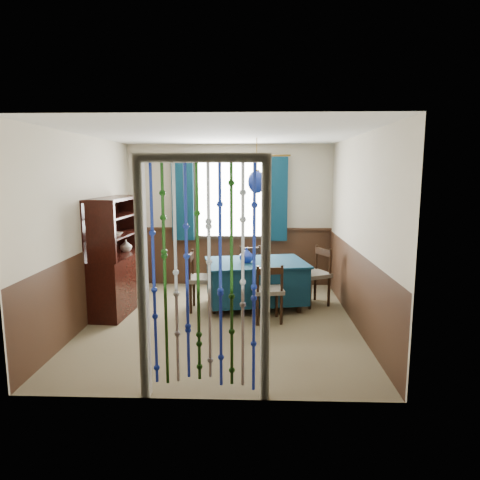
{
  "coord_description": "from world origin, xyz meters",
  "views": [
    {
      "loc": [
        0.44,
        -5.56,
        2.03
      ],
      "look_at": [
        0.23,
        0.49,
        1.06
      ],
      "focal_mm": 32.0,
      "sensor_mm": 36.0,
      "label": 1
    }
  ],
  "objects_px": {
    "chair_right": "(315,274)",
    "dining_table": "(256,280)",
    "chair_left": "(201,279)",
    "vase_sideboard": "(126,245)",
    "chair_far": "(251,270)",
    "pendant_lamp": "(257,182)",
    "bowl_shelf": "(115,234)",
    "chair_near": "(268,291)",
    "sideboard": "(117,272)",
    "vase_table": "(246,256)"
  },
  "relations": [
    {
      "from": "sideboard",
      "to": "vase_sideboard",
      "type": "bearing_deg",
      "value": 81.84
    },
    {
      "from": "bowl_shelf",
      "to": "chair_near",
      "type": "bearing_deg",
      "value": -5.35
    },
    {
      "from": "dining_table",
      "to": "sideboard",
      "type": "bearing_deg",
      "value": 175.53
    },
    {
      "from": "chair_near",
      "to": "chair_left",
      "type": "height_order",
      "value": "chair_left"
    },
    {
      "from": "chair_far",
      "to": "pendant_lamp",
      "type": "relative_size",
      "value": 1.02
    },
    {
      "from": "dining_table",
      "to": "chair_right",
      "type": "xyz_separation_m",
      "value": [
        0.9,
        0.16,
        0.06
      ]
    },
    {
      "from": "chair_near",
      "to": "sideboard",
      "type": "height_order",
      "value": "sideboard"
    },
    {
      "from": "vase_table",
      "to": "chair_far",
      "type": "bearing_deg",
      "value": 84.65
    },
    {
      "from": "sideboard",
      "to": "vase_sideboard",
      "type": "height_order",
      "value": "sideboard"
    },
    {
      "from": "chair_left",
      "to": "chair_right",
      "type": "bearing_deg",
      "value": 100.13
    },
    {
      "from": "chair_left",
      "to": "sideboard",
      "type": "xyz_separation_m",
      "value": [
        -1.22,
        -0.07,
        0.12
      ]
    },
    {
      "from": "dining_table",
      "to": "pendant_lamp",
      "type": "relative_size",
      "value": 2.07
    },
    {
      "from": "chair_left",
      "to": "vase_table",
      "type": "height_order",
      "value": "vase_table"
    },
    {
      "from": "vase_sideboard",
      "to": "chair_far",
      "type": "bearing_deg",
      "value": 17.5
    },
    {
      "from": "chair_far",
      "to": "chair_left",
      "type": "xyz_separation_m",
      "value": [
        -0.73,
        -0.8,
        0.04
      ]
    },
    {
      "from": "pendant_lamp",
      "to": "chair_right",
      "type": "bearing_deg",
      "value": 10.38
    },
    {
      "from": "dining_table",
      "to": "chair_right",
      "type": "relative_size",
      "value": 1.83
    },
    {
      "from": "sideboard",
      "to": "bowl_shelf",
      "type": "bearing_deg",
      "value": -70.74
    },
    {
      "from": "chair_left",
      "to": "vase_table",
      "type": "bearing_deg",
      "value": 97.56
    },
    {
      "from": "chair_left",
      "to": "dining_table",
      "type": "bearing_deg",
      "value": 100.61
    },
    {
      "from": "dining_table",
      "to": "bowl_shelf",
      "type": "xyz_separation_m",
      "value": [
        -1.97,
        -0.45,
        0.76
      ]
    },
    {
      "from": "sideboard",
      "to": "vase_table",
      "type": "distance_m",
      "value": 1.9
    },
    {
      "from": "chair_right",
      "to": "sideboard",
      "type": "distance_m",
      "value": 2.96
    },
    {
      "from": "chair_near",
      "to": "sideboard",
      "type": "relative_size",
      "value": 0.49
    },
    {
      "from": "dining_table",
      "to": "sideboard",
      "type": "height_order",
      "value": "sideboard"
    },
    {
      "from": "chair_right",
      "to": "chair_near",
      "type": "bearing_deg",
      "value": 110.89
    },
    {
      "from": "dining_table",
      "to": "pendant_lamp",
      "type": "xyz_separation_m",
      "value": [
        -0.0,
        -0.0,
        1.47
      ]
    },
    {
      "from": "dining_table",
      "to": "vase_table",
      "type": "height_order",
      "value": "vase_table"
    },
    {
      "from": "vase_table",
      "to": "chair_left",
      "type": "bearing_deg",
      "value": -171.76
    },
    {
      "from": "chair_left",
      "to": "vase_sideboard",
      "type": "bearing_deg",
      "value": -100.78
    },
    {
      "from": "chair_far",
      "to": "chair_left",
      "type": "relative_size",
      "value": 0.91
    },
    {
      "from": "chair_far",
      "to": "pendant_lamp",
      "type": "height_order",
      "value": "pendant_lamp"
    },
    {
      "from": "chair_near",
      "to": "bowl_shelf",
      "type": "relative_size",
      "value": 3.5
    },
    {
      "from": "chair_near",
      "to": "bowl_shelf",
      "type": "height_order",
      "value": "bowl_shelf"
    },
    {
      "from": "chair_far",
      "to": "vase_table",
      "type": "bearing_deg",
      "value": 74.43
    },
    {
      "from": "chair_right",
      "to": "vase_sideboard",
      "type": "distance_m",
      "value": 2.91
    },
    {
      "from": "sideboard",
      "to": "vase_sideboard",
      "type": "xyz_separation_m",
      "value": [
        0.06,
        0.27,
        0.35
      ]
    },
    {
      "from": "chair_right",
      "to": "vase_table",
      "type": "relative_size",
      "value": 4.39
    },
    {
      "from": "chair_near",
      "to": "chair_right",
      "type": "xyz_separation_m",
      "value": [
        0.74,
        0.81,
        0.04
      ]
    },
    {
      "from": "chair_far",
      "to": "bowl_shelf",
      "type": "relative_size",
      "value": 3.45
    },
    {
      "from": "chair_far",
      "to": "chair_right",
      "type": "height_order",
      "value": "chair_right"
    },
    {
      "from": "chair_right",
      "to": "dining_table",
      "type": "bearing_deg",
      "value": 73.58
    },
    {
      "from": "vase_sideboard",
      "to": "chair_near",
      "type": "bearing_deg",
      "value": -18.11
    },
    {
      "from": "dining_table",
      "to": "chair_far",
      "type": "bearing_deg",
      "value": 85.89
    },
    {
      "from": "dining_table",
      "to": "chair_left",
      "type": "bearing_deg",
      "value": -179.59
    },
    {
      "from": "sideboard",
      "to": "pendant_lamp",
      "type": "height_order",
      "value": "pendant_lamp"
    },
    {
      "from": "chair_near",
      "to": "pendant_lamp",
      "type": "height_order",
      "value": "pendant_lamp"
    },
    {
      "from": "chair_left",
      "to": "bowl_shelf",
      "type": "relative_size",
      "value": 3.77
    },
    {
      "from": "chair_near",
      "to": "sideboard",
      "type": "distance_m",
      "value": 2.23
    },
    {
      "from": "pendant_lamp",
      "to": "vase_sideboard",
      "type": "relative_size",
      "value": 3.9
    }
  ]
}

